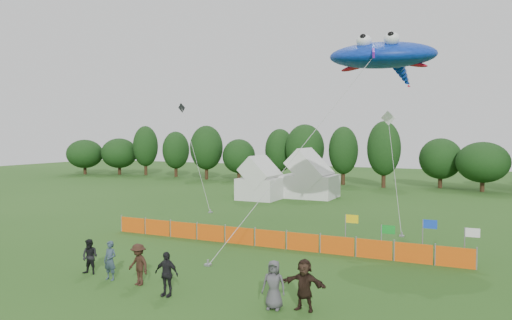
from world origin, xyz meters
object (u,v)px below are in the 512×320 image
at_px(spectator_a, 110,261).
at_px(stingray_kite, 385,57).
at_px(spectator_e, 274,285).
at_px(tent_right, 310,179).
at_px(spectator_d, 166,274).
at_px(spectator_c, 138,264).
at_px(tent_left, 260,182).
at_px(spectator_f, 304,285).
at_px(spectator_b, 90,257).
at_px(barrier_fence, 270,239).

height_order(spectator_a, stingray_kite, stingray_kite).
xyz_separation_m(spectator_a, spectator_e, (8.12, -0.21, 0.04)).
height_order(tent_right, spectator_a, tent_right).
xyz_separation_m(spectator_a, spectator_d, (3.60, -0.73, 0.03)).
distance_m(spectator_c, spectator_e, 6.48).
xyz_separation_m(tent_left, spectator_d, (9.34, -28.71, -0.85)).
relative_size(spectator_a, spectator_c, 0.97).
height_order(tent_left, spectator_d, tent_left).
height_order(tent_right, spectator_d, tent_right).
xyz_separation_m(tent_left, spectator_f, (14.94, -27.84, -0.80)).
bearing_deg(tent_right, spectator_c, -83.83).
xyz_separation_m(spectator_c, spectator_d, (1.95, -0.66, -0.00)).
distance_m(spectator_a, stingray_kite, 20.98).
xyz_separation_m(spectator_b, spectator_d, (5.10, -1.03, 0.08)).
relative_size(spectator_d, stingray_kite, 0.09).
height_order(spectator_d, spectator_e, spectator_e).
xyz_separation_m(tent_left, stingray_kite, (14.64, -12.26, 9.78)).
relative_size(tent_right, barrier_fence, 0.25).
bearing_deg(stingray_kite, tent_left, 140.07).
bearing_deg(spectator_c, tent_right, 109.79).
xyz_separation_m(tent_right, spectator_b, (0.28, -31.28, -1.11)).
xyz_separation_m(spectator_f, stingray_kite, (-0.30, 15.58, 10.57)).
bearing_deg(spectator_a, spectator_b, 167.84).
height_order(spectator_c, spectator_f, spectator_f).
relative_size(tent_right, spectator_b, 3.30).
height_order(tent_left, barrier_fence, tent_left).
distance_m(tent_right, spectator_a, 31.65).
bearing_deg(spectator_c, tent_left, 118.37).
height_order(tent_left, spectator_f, tent_left).
relative_size(spectator_c, spectator_e, 0.99).
bearing_deg(spectator_c, spectator_d, -5.00).
height_order(spectator_a, spectator_f, spectator_f).
bearing_deg(spectator_a, spectator_d, -12.20).
xyz_separation_m(barrier_fence, spectator_b, (-5.33, -8.69, 0.32)).
distance_m(tent_left, spectator_a, 28.58).
bearing_deg(tent_left, stingray_kite, -39.93).
relative_size(tent_left, spectator_d, 2.18).
distance_m(tent_left, barrier_fence, 21.31).
bearing_deg(tent_right, barrier_fence, -76.05).
bearing_deg(spectator_c, spectator_b, -173.11).
distance_m(spectator_c, spectator_f, 7.56).
bearing_deg(spectator_a, tent_left, 100.82).
bearing_deg(spectator_a, spectator_f, 0.12).
relative_size(spectator_a, spectator_e, 0.96).
height_order(tent_right, spectator_e, tent_right).
height_order(barrier_fence, spectator_a, spectator_a).
xyz_separation_m(tent_right, spectator_e, (9.90, -31.79, -1.01)).
distance_m(barrier_fence, spectator_b, 10.20).
bearing_deg(spectator_b, tent_right, 81.73).
xyz_separation_m(tent_left, spectator_a, (5.74, -27.98, -0.88)).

